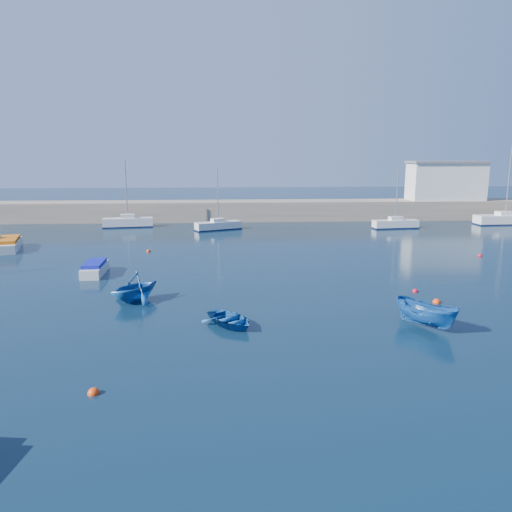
{
  "coord_description": "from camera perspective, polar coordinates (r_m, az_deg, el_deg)",
  "views": [
    {
      "loc": [
        -0.23,
        -21.41,
        9.14
      ],
      "look_at": [
        1.94,
        14.5,
        1.6
      ],
      "focal_mm": 35.0,
      "sensor_mm": 36.0,
      "label": 1
    }
  ],
  "objects": [
    {
      "name": "buoy_3",
      "position": [
        47.58,
        -12.19,
        0.49
      ],
      "size": [
        0.42,
        0.42,
        0.42
      ],
      "primitive_type": "sphere",
      "color": "red",
      "rests_on": "ground"
    },
    {
      "name": "harbor_office",
      "position": [
        73.98,
        20.88,
        7.94
      ],
      "size": [
        10.0,
        4.0,
        5.0
      ],
      "primitive_type": "cube",
      "color": "silver",
      "rests_on": "back_wall"
    },
    {
      "name": "dinghy_center",
      "position": [
        26.91,
        -2.96,
        -7.28
      ],
      "size": [
        3.77,
        4.0,
        0.67
      ],
      "primitive_type": "imported",
      "rotation": [
        0.0,
        0.0,
        0.61
      ],
      "color": "#16519C",
      "rests_on": "ground"
    },
    {
      "name": "sailboat_7",
      "position": [
        63.02,
        15.65,
        3.58
      ],
      "size": [
        5.62,
        2.14,
        7.31
      ],
      "rotation": [
        0.0,
        0.0,
        1.68
      ],
      "color": "silver",
      "rests_on": "ground"
    },
    {
      "name": "sailboat_6",
      "position": [
        59.64,
        -4.34,
        3.52
      ],
      "size": [
        5.66,
        3.62,
        7.31
      ],
      "rotation": [
        0.0,
        0.0,
        1.98
      ],
      "color": "silver",
      "rests_on": "ground"
    },
    {
      "name": "buoy_0",
      "position": [
        20.9,
        -18.05,
        -14.73
      ],
      "size": [
        0.48,
        0.48,
        0.48
      ],
      "primitive_type": "sphere",
      "color": "red",
      "rests_on": "ground"
    },
    {
      "name": "dinghy_right",
      "position": [
        28.04,
        18.88,
        -6.3
      ],
      "size": [
        3.21,
        3.88,
        1.44
      ],
      "primitive_type": "imported",
      "rotation": [
        0.0,
        0.0,
        0.58
      ],
      "color": "#16519C",
      "rests_on": "ground"
    },
    {
      "name": "motorboat_1",
      "position": [
        39.79,
        -17.96,
        -1.35
      ],
      "size": [
        1.54,
        4.02,
        0.97
      ],
      "rotation": [
        0.0,
        0.0,
        0.04
      ],
      "color": "silver",
      "rests_on": "ground"
    },
    {
      "name": "buoy_1",
      "position": [
        34.96,
        17.73,
        -3.9
      ],
      "size": [
        0.39,
        0.39,
        0.39
      ],
      "primitive_type": "sphere",
      "color": "red",
      "rests_on": "ground"
    },
    {
      "name": "buoy_2",
      "position": [
        32.9,
        19.94,
        -5.03
      ],
      "size": [
        0.5,
        0.5,
        0.5
      ],
      "primitive_type": "sphere",
      "color": "red",
      "rests_on": "ground"
    },
    {
      "name": "dinghy_left",
      "position": [
        31.87,
        -13.72,
        -3.45
      ],
      "size": [
        4.59,
        4.63,
        1.85
      ],
      "primitive_type": "imported",
      "rotation": [
        0.0,
        0.0,
        -0.72
      ],
      "color": "#16519C",
      "rests_on": "ground"
    },
    {
      "name": "motorboat_2",
      "position": [
        52.85,
        -26.51,
        1.21
      ],
      "size": [
        3.3,
        5.86,
        1.14
      ],
      "rotation": [
        0.0,
        0.0,
        0.26
      ],
      "color": "silver",
      "rests_on": "ground"
    },
    {
      "name": "ground",
      "position": [
        23.28,
        -2.67,
        -11.3
      ],
      "size": [
        220.0,
        220.0,
        0.0
      ],
      "primitive_type": "plane",
      "color": "#0B2133",
      "rests_on": "ground"
    },
    {
      "name": "sailboat_5",
      "position": [
        63.69,
        -14.42,
        3.79
      ],
      "size": [
        6.19,
        2.52,
        8.04
      ],
      "rotation": [
        0.0,
        0.0,
        1.71
      ],
      "color": "silver",
      "rests_on": "ground"
    },
    {
      "name": "sailboat_8",
      "position": [
        71.6,
        26.56,
        3.79
      ],
      "size": [
        7.72,
        2.57,
        9.94
      ],
      "rotation": [
        0.0,
        0.0,
        1.63
      ],
      "color": "silver",
      "rests_on": "ground"
    },
    {
      "name": "back_wall",
      "position": [
        67.86,
        -3.25,
        5.19
      ],
      "size": [
        96.0,
        4.5,
        2.6
      ],
      "primitive_type": "cube",
      "color": "gray",
      "rests_on": "ground"
    },
    {
      "name": "buoy_4",
      "position": [
        48.83,
        24.22,
        -0.0
      ],
      "size": [
        0.42,
        0.42,
        0.42
      ],
      "primitive_type": "sphere",
      "color": "red",
      "rests_on": "ground"
    }
  ]
}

